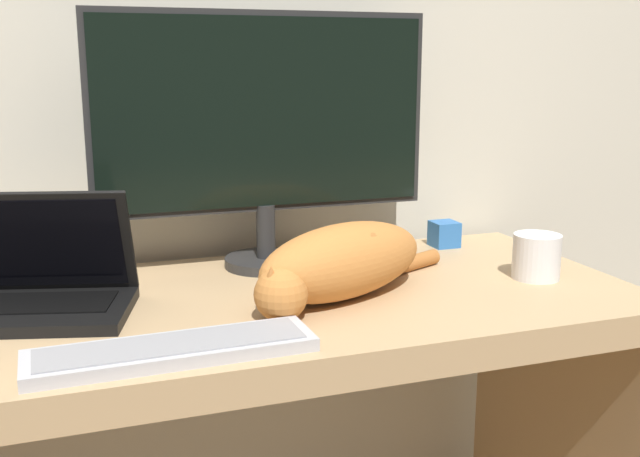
{
  "coord_description": "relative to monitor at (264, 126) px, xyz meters",
  "views": [
    {
      "loc": [
        -0.24,
        -0.97,
        1.2
      ],
      "look_at": [
        0.2,
        0.28,
        0.91
      ],
      "focal_mm": 42.0,
      "sensor_mm": 36.0,
      "label": 1
    }
  ],
  "objects": [
    {
      "name": "external_keyboard",
      "position": [
        -0.26,
        -0.44,
        -0.29
      ],
      "size": [
        0.43,
        0.12,
        0.02
      ],
      "rotation": [
        0.0,
        0.0,
        0.02
      ],
      "color": "#BCBCC1",
      "rests_on": "desk"
    },
    {
      "name": "coffee_mug",
      "position": [
        0.49,
        -0.27,
        -0.25
      ],
      "size": [
        0.09,
        0.09,
        0.09
      ],
      "color": "white",
      "rests_on": "desk"
    },
    {
      "name": "wall_back",
      "position": [
        -0.16,
        0.17,
        0.23
      ],
      "size": [
        6.4,
        0.06,
        2.6
      ],
      "color": "beige",
      "rests_on": "ground_plane"
    },
    {
      "name": "cat",
      "position": [
        0.07,
        -0.26,
        -0.23
      ],
      "size": [
        0.48,
        0.31,
        0.14
      ],
      "rotation": [
        0.0,
        0.0,
        0.43
      ],
      "color": "#C67A38",
      "rests_on": "desk"
    },
    {
      "name": "laptop",
      "position": [
        -0.46,
        -0.16,
        -0.25
      ],
      "size": [
        0.38,
        0.29,
        0.21
      ],
      "rotation": [
        0.0,
        0.0,
        -0.26
      ],
      "color": "black",
      "rests_on": "desk"
    },
    {
      "name": "small_toy",
      "position": [
        0.44,
        0.03,
        -0.27
      ],
      "size": [
        0.06,
        0.06,
        0.06
      ],
      "color": "#2D6BB7",
      "rests_on": "desk"
    },
    {
      "name": "monitor",
      "position": [
        0.0,
        0.0,
        0.0
      ],
      "size": [
        0.7,
        0.18,
        0.53
      ],
      "color": "#282828",
      "rests_on": "desk"
    },
    {
      "name": "desk",
      "position": [
        -0.16,
        -0.2,
        -0.46
      ],
      "size": [
        1.6,
        0.63,
        0.78
      ],
      "color": "tan",
      "rests_on": "ground_plane"
    }
  ]
}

